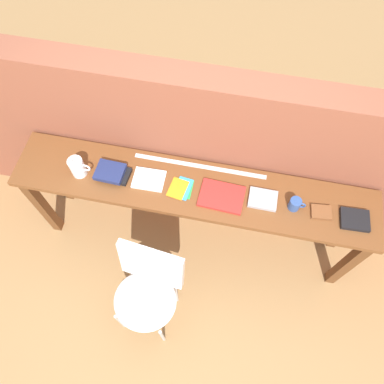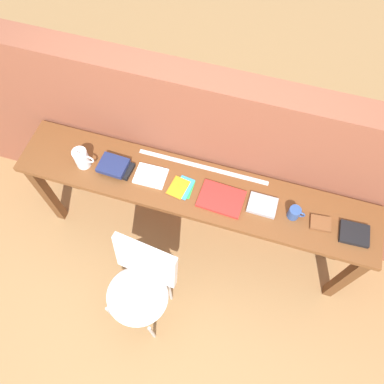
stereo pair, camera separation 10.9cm
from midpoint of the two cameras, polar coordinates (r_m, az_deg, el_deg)
The scene contains 14 objects.
ground_plane at distance 3.23m, azimuth -1.87°, elevation -11.41°, with size 40.00×40.00×0.00m, color #9E7547.
brick_wall_back at distance 2.78m, azimuth 0.47°, elevation 5.76°, with size 6.00×0.20×1.56m, color brown.
sideboard at distance 2.65m, azimuth -0.96°, elevation -0.72°, with size 2.50×0.44×0.88m.
chair_white_moulded at distance 2.67m, azimuth -7.99°, elevation -14.42°, with size 0.49×0.50×0.89m.
pitcher_white at distance 2.64m, azimuth -18.17°, elevation 3.59°, with size 0.14×0.10×0.18m.
book_stack_leftmost at distance 2.61m, azimuth -13.30°, elevation 2.84°, with size 0.23×0.17×0.07m.
magazine_cycling at distance 2.57m, azimuth -7.79°, elevation 1.87°, with size 0.21×0.16×0.02m, color white.
pamphlet_pile_colourful at distance 2.52m, azimuth -2.91°, elevation 0.51°, with size 0.16×0.18×0.01m.
book_open_centre at distance 2.48m, azimuth 3.29°, elevation -0.72°, with size 0.29×0.21×0.02m, color red.
book_grey_hardcover at distance 2.50m, azimuth 9.52°, elevation -1.13°, with size 0.19×0.15×0.03m, color #9E9EA3.
mug at distance 2.49m, azimuth 14.25°, elevation -1.86°, with size 0.11×0.08×0.09m.
leather_journal_brown at distance 2.55m, azimuth 17.94°, elevation -3.00°, with size 0.13×0.10×0.02m, color brown.
book_repair_rightmost at distance 2.60m, azimuth 22.47°, elevation -3.95°, with size 0.18×0.15×0.03m, color black.
ruler_metal_back_edge at distance 2.61m, azimuth 0.00°, elevation 3.92°, with size 0.93×0.03×0.00m, color silver.
Camera 1 is at (0.23, -0.89, 3.10)m, focal length 35.00 mm.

